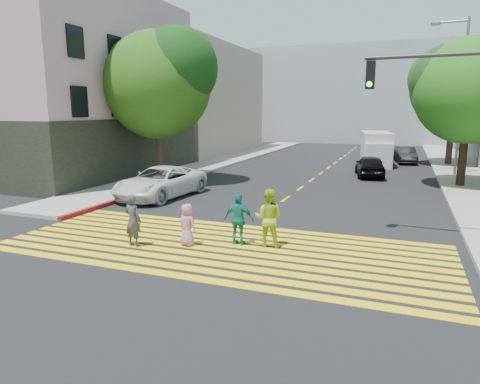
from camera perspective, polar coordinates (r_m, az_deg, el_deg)
The scene contains 23 objects.
ground at distance 12.01m, azimuth -5.20°, elevation -9.11°, with size 120.00×120.00×0.00m, color black.
sidewalk_left at distance 35.08m, azimuth -1.85°, elevation 4.25°, with size 3.00×40.00×0.15m, color gray.
sidewalk_right at distance 25.67m, azimuth 28.47°, elevation 0.52°, with size 3.00×60.00×0.15m, color gray.
curb_red at distance 20.45m, azimuth -15.22°, elevation -0.86°, with size 0.20×8.00×0.16m, color maroon.
crosswalk at distance 13.10m, azimuth -2.73°, elevation -7.33°, with size 13.40×5.30×0.01m.
lane_line at distance 33.25m, azimuth 12.15°, elevation 3.53°, with size 0.12×34.40×0.01m.
building_left_pink at distance 30.52m, azimuth -23.01°, elevation 10.91°, with size 12.10×14.10×11.00m.
building_left_tan at distance 43.54m, azimuth -8.07°, elevation 11.92°, with size 12.00×16.00×10.00m, color tan.
backdrop_block at distance 58.36m, azimuth 16.42°, elevation 12.28°, with size 30.00×8.00×12.00m, color gray.
tree_left at distance 24.95m, azimuth -10.75°, elevation 14.57°, with size 7.20×6.78×8.60m.
tree_right_near at distance 25.50m, azimuth 28.48°, elevation 12.46°, with size 7.33×7.10×7.95m.
tree_right_far at distance 35.45m, azimuth 26.92°, elevation 12.92°, with size 6.98×6.40×9.01m.
pedestrian_man at distance 13.36m, azimuth -14.08°, elevation -3.70°, with size 0.59×0.39×1.62m, color #3C3B45.
pedestrian_woman at distance 12.98m, azimuth 3.79°, elevation -3.45°, with size 0.86×0.67×1.78m, color #9BBF21.
pedestrian_child at distance 13.16m, azimuth -7.05°, elevation -4.37°, with size 0.64×0.42×1.31m, color #BC6FA6.
pedestrian_extra at distance 13.10m, azimuth -0.16°, elevation -3.68°, with size 0.94×0.39×1.61m, color #13736B.
white_sedan at distance 20.69m, azimuth -10.55°, elevation 1.29°, with size 2.40×5.21×1.45m, color silver.
dark_car_near at distance 27.95m, azimuth 16.93°, elevation 3.36°, with size 1.61×4.00×1.36m, color black.
silver_car at distance 39.30m, azimuth 18.56°, elevation 5.36°, with size 2.03×4.99×1.45m, color #B8B8B8.
dark_car_parked at distance 36.21m, azimuth 21.20°, elevation 4.63°, with size 1.35×3.86×1.27m, color black.
white_van at distance 34.04m, azimuth 17.70°, elevation 5.41°, with size 2.66×5.47×2.48m.
traffic_signal at distance 14.32m, azimuth 27.76°, elevation 9.01°, with size 4.15×0.40×6.09m.
street_lamp at distance 29.78m, azimuth 27.17°, elevation 12.30°, with size 2.15×0.42×9.51m.
Camera 1 is at (5.03, -10.11, 4.09)m, focal length 32.00 mm.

